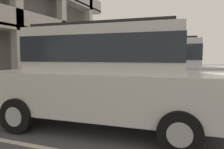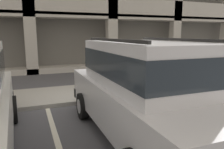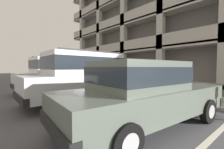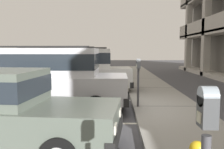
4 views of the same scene
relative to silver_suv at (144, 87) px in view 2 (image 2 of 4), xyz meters
name	(u,v)px [view 2 (image 2 of 4)]	position (x,y,z in m)	size (l,w,h in m)	color
ground_plane	(100,106)	(-0.15, 2.39, -1.14)	(80.00, 80.00, 0.10)	#4C4C51
sidewalk	(88,92)	(-0.15, 3.69, -1.03)	(40.00, 2.20, 0.12)	#9E9B93
parking_stall_lines	(169,113)	(1.38, 0.99, -1.08)	(12.33, 4.80, 0.01)	silver
silver_suv	(144,87)	(0.00, 0.00, 0.00)	(2.05, 4.79, 2.03)	silver
parking_meter_near	(97,63)	(-0.10, 2.74, 0.16)	(0.35, 0.12, 1.52)	#47474C
fire_hydrant	(210,75)	(4.81, 3.03, -0.62)	(0.30, 0.30, 0.70)	gold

